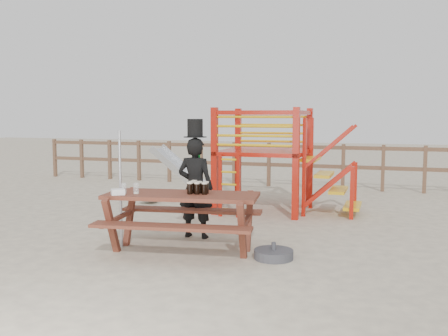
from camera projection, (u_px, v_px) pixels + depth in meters
ground at (189, 254)px, 7.02m from camera, size 60.00×60.00×0.00m
back_fence at (287, 160)px, 13.55m from camera, size 15.09×0.09×1.20m
playground_fort at (260, 158)px, 10.25m from camera, size 4.71×1.84×2.10m
picnic_table at (182, 215)px, 7.11m from camera, size 2.35×1.79×0.84m
man_with_hat at (195, 185)px, 7.90m from camera, size 0.59×0.39×1.89m
metal_pole at (121, 189)px, 7.32m from camera, size 0.04×0.04×1.73m
parasol_base at (274, 254)px, 6.78m from camera, size 0.54×0.54×0.23m
paper_bag at (118, 192)px, 6.98m from camera, size 0.23×0.22×0.08m
stout_pints at (198, 188)px, 7.08m from camera, size 0.30×0.28×0.17m
empty_glasses at (130, 189)px, 7.08m from camera, size 0.25×0.13×0.15m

